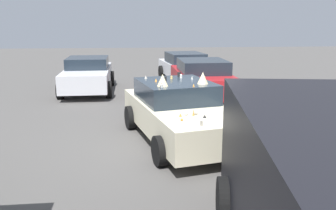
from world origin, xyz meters
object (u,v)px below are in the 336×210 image
Objects in this scene: parked_sedan_far_left at (186,67)px; parked_sedan_behind_left at (88,74)px; parked_sedan_far_right at (202,78)px; art_car_decorated at (179,112)px.

parked_sedan_behind_left is at bearing -72.89° from parked_sedan_far_left.
parked_sedan_far_right is at bearing -6.22° from parked_sedan_far_left.
art_car_decorated is at bearing -16.71° from parked_sedan_far_left.
parked_sedan_far_right is (-1.66, -4.42, 0.04)m from parked_sedan_behind_left.
parked_sedan_far_right is 0.92× the size of parked_sedan_far_left.
parked_sedan_far_left is at bearing 157.81° from art_car_decorated.
art_car_decorated reaches higher than parked_sedan_far_left.
art_car_decorated reaches higher than parked_sedan_behind_left.
parked_sedan_behind_left is 4.72m from parked_sedan_far_right.
parked_sedan_behind_left is at bearing 67.89° from parked_sedan_far_right.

